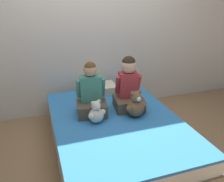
# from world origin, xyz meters

# --- Properties ---
(ground_plane) EXTENTS (14.00, 14.00, 0.00)m
(ground_plane) POSITION_xyz_m (0.00, 0.00, 0.00)
(ground_plane) COLOR #93704C
(wall_behind_bed) EXTENTS (8.00, 0.06, 2.50)m
(wall_behind_bed) POSITION_xyz_m (0.00, 1.10, 1.25)
(wall_behind_bed) COLOR silver
(wall_behind_bed) RESTS_ON ground_plane
(bed) EXTENTS (1.40, 1.95, 0.37)m
(bed) POSITION_xyz_m (0.00, 0.00, 0.18)
(bed) COLOR #997F60
(bed) RESTS_ON ground_plane
(child_on_left) EXTENTS (0.38, 0.35, 0.62)m
(child_on_left) POSITION_xyz_m (-0.23, 0.22, 0.61)
(child_on_left) COLOR brown
(child_on_left) RESTS_ON bed
(child_on_right) EXTENTS (0.38, 0.37, 0.64)m
(child_on_right) POSITION_xyz_m (0.23, 0.23, 0.64)
(child_on_right) COLOR brown
(child_on_right) RESTS_ON bed
(teddy_bear_held_by_left_child) EXTENTS (0.21, 0.16, 0.26)m
(teddy_bear_held_by_left_child) POSITION_xyz_m (-0.23, 0.00, 0.48)
(teddy_bear_held_by_left_child) COLOR silver
(teddy_bear_held_by_left_child) RESTS_ON bed
(teddy_bear_held_by_right_child) EXTENTS (0.26, 0.20, 0.32)m
(teddy_bear_held_by_right_child) POSITION_xyz_m (0.23, -0.01, 0.50)
(teddy_bear_held_by_right_child) COLOR brown
(teddy_bear_held_by_right_child) RESTS_ON bed
(pillow_at_headboard) EXTENTS (0.52, 0.31, 0.11)m
(pillow_at_headboard) POSITION_xyz_m (0.00, 0.79, 0.43)
(pillow_at_headboard) COLOR beige
(pillow_at_headboard) RESTS_ON bed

